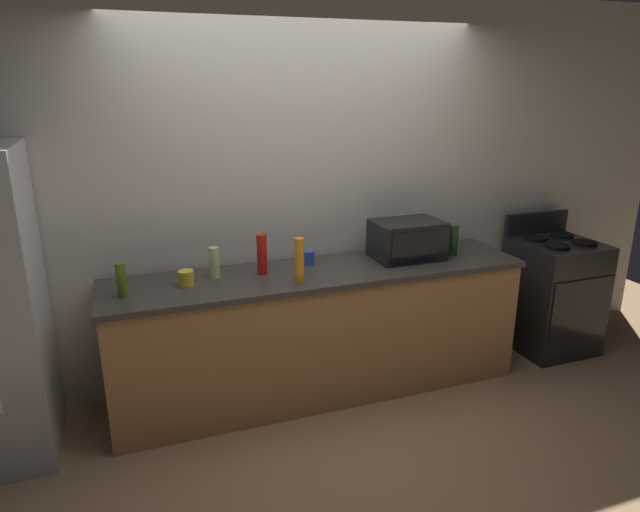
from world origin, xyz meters
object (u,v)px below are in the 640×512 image
(microwave, at_px, (407,240))
(bottle_dish_soap, at_px, (299,261))
(stove_range, at_px, (553,294))
(mug_blue, at_px, (308,258))
(bottle_wine, at_px, (454,240))
(bottle_hot_sauce, at_px, (262,254))
(bottle_vinegar, at_px, (214,263))
(mug_yellow, at_px, (186,278))
(bottle_olive_oil, at_px, (121,280))

(microwave, bearing_deg, bottle_dish_soap, -165.26)
(stove_range, xyz_separation_m, mug_blue, (-2.03, 0.15, 0.49))
(stove_range, bearing_deg, bottle_wine, -179.31)
(bottle_hot_sauce, bearing_deg, mug_blue, 15.54)
(stove_range, distance_m, mug_blue, 2.10)
(microwave, xyz_separation_m, bottle_hot_sauce, (-1.05, 0.01, 0.00))
(bottle_vinegar, distance_m, bottle_wine, 1.71)
(stove_range, relative_size, bottle_wine, 4.80)
(mug_yellow, bearing_deg, stove_range, -0.26)
(bottle_dish_soap, xyz_separation_m, mug_blue, (0.17, 0.34, -0.10))
(microwave, bearing_deg, bottle_hot_sauce, 179.49)
(bottle_olive_oil, distance_m, bottle_wine, 2.27)
(mug_yellow, relative_size, mug_blue, 1.01)
(stove_range, xyz_separation_m, bottle_dish_soap, (-2.20, -0.18, 0.58))
(bottle_hot_sauce, distance_m, bottle_wine, 1.40)
(bottle_wine, relative_size, mug_blue, 2.38)
(stove_range, xyz_separation_m, bottle_wine, (-0.98, -0.01, 0.55))
(bottle_vinegar, relative_size, bottle_wine, 0.89)
(bottle_hot_sauce, xyz_separation_m, mug_yellow, (-0.50, -0.04, -0.09))
(bottle_olive_oil, distance_m, mug_blue, 1.24)
(bottle_wine, bearing_deg, bottle_olive_oil, -178.90)
(stove_range, relative_size, microwave, 2.25)
(bottle_olive_oil, xyz_separation_m, bottle_wine, (2.27, 0.04, 0.01))
(mug_yellow, bearing_deg, microwave, 1.29)
(stove_range, bearing_deg, microwave, 177.93)
(stove_range, height_order, bottle_wine, bottle_wine)
(microwave, bearing_deg, stove_range, -2.07)
(stove_range, bearing_deg, mug_yellow, 179.74)
(bottle_hot_sauce, distance_m, mug_blue, 0.37)
(bottle_wine, xyz_separation_m, mug_yellow, (-1.89, 0.02, -0.07))
(bottle_vinegar, distance_m, mug_yellow, 0.22)
(mug_blue, bearing_deg, bottle_olive_oil, -170.23)
(bottle_vinegar, bearing_deg, mug_yellow, -156.41)
(bottle_wine, distance_m, mug_blue, 1.07)
(bottle_dish_soap, relative_size, bottle_olive_oil, 1.39)
(bottle_hot_sauce, height_order, mug_blue, bottle_hot_sauce)
(microwave, height_order, bottle_vinegar, microwave)
(bottle_olive_oil, bearing_deg, mug_blue, 9.77)
(bottle_dish_soap, height_order, bottle_wine, bottle_dish_soap)
(bottle_vinegar, distance_m, bottle_olive_oil, 0.59)
(bottle_dish_soap, xyz_separation_m, bottle_olive_oil, (-1.05, 0.13, -0.04))
(bottle_hot_sauce, relative_size, mug_blue, 2.86)
(microwave, height_order, bottle_dish_soap, bottle_dish_soap)
(bottle_dish_soap, distance_m, mug_blue, 0.39)
(stove_range, relative_size, mug_yellow, 11.30)
(bottle_hot_sauce, bearing_deg, mug_yellow, -174.88)
(bottle_hot_sauce, bearing_deg, bottle_vinegar, 172.54)
(microwave, height_order, bottle_hot_sauce, same)
(bottle_hot_sauce, bearing_deg, bottle_olive_oil, -172.61)
(bottle_dish_soap, bearing_deg, bottle_hot_sauce, 126.52)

